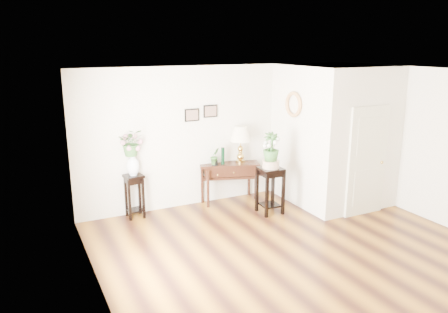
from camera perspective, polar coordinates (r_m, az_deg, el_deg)
floor at (r=7.18m, az=9.53°, el=-12.20°), size 6.00×5.50×0.02m
ceiling at (r=6.44m, az=10.58°, el=10.67°), size 6.00×5.50×0.02m
wall_back at (r=8.97m, az=-0.35°, el=2.91°), size 6.00×0.02×2.80m
wall_left at (r=5.52m, az=-16.12°, el=-5.15°), size 0.02×5.50×2.80m
wall_right at (r=8.75m, az=26.12°, el=1.11°), size 0.02×5.50×2.80m
partition at (r=9.30m, az=14.07°, el=2.89°), size 1.80×1.95×2.80m
door at (r=8.67m, az=18.17°, el=-0.62°), size 0.90×0.05×2.10m
art_print_left at (r=8.61m, az=-4.21°, el=5.43°), size 0.30×0.02×0.25m
art_print_right at (r=8.76m, az=-1.78°, el=5.94°), size 0.30×0.02×0.25m
wall_ornament at (r=8.72m, az=9.04°, el=6.73°), size 0.07×0.51×0.51m
console_table at (r=9.11m, az=0.69°, el=-3.36°), size 1.29×0.78×0.82m
table_lamp at (r=9.02m, az=2.17°, el=1.46°), size 0.48×0.48×0.76m
green_vase at (r=8.88m, az=-0.16°, el=0.06°), size 0.08×0.08×0.35m
potted_plant at (r=8.81m, az=-1.21°, el=-0.06°), size 0.21×0.18×0.34m
plant_stand_a at (r=8.43m, az=-11.61°, el=-5.09°), size 0.37×0.37×0.83m
porcelain_vase at (r=8.24m, az=-11.83°, el=-0.88°), size 0.30×0.30×0.42m
lily_arrangement at (r=8.14m, az=-11.99°, el=2.03°), size 0.55×0.50×0.51m
plant_stand_b at (r=8.51m, az=6.03°, el=-4.43°), size 0.46×0.46×0.91m
ceramic_bowl at (r=8.35m, az=6.13°, el=-0.96°), size 0.36×0.36×0.15m
narcissus at (r=8.27m, az=6.19°, el=1.20°), size 0.35×0.35×0.57m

